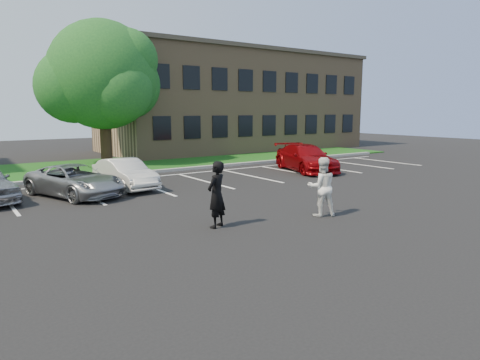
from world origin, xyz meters
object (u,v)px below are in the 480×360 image
office_building (234,101)px  car_silver_minivan (75,181)px  man_black_suit (216,195)px  tree (104,78)px  car_red_compact (306,158)px  man_white_shirt (322,187)px  car_white_sedan (125,174)px

office_building → car_silver_minivan: office_building is taller
man_black_suit → office_building: bearing=-152.9°
office_building → car_silver_minivan: bearing=-140.5°
tree → man_black_suit: 17.30m
car_red_compact → car_silver_minivan: bearing=-163.2°
car_silver_minivan → tree: bearing=45.3°
man_white_shirt → car_white_sedan: man_white_shirt is taller
car_silver_minivan → car_red_compact: (12.48, -0.02, 0.11)m
office_building → car_silver_minivan: size_ratio=4.99×
man_black_suit → car_red_compact: (10.32, 7.11, -0.24)m
man_black_suit → car_silver_minivan: (-2.16, 7.13, -0.35)m
tree → car_silver_minivan: bearing=-114.7°
car_silver_minivan → man_black_suit: bearing=-93.1°
car_white_sedan → car_silver_minivan: bearing=-174.1°
tree → man_black_suit: bearing=-97.5°
office_building → car_red_compact: 15.39m
car_red_compact → office_building: bearing=88.4°
car_red_compact → man_white_shirt: bearing=-114.1°
office_building → tree: tree is taller
man_white_shirt → car_red_compact: bearing=-104.0°
man_white_shirt → car_silver_minivan: (-5.65, 7.89, -0.33)m
office_building → car_red_compact: office_building is taller
office_building → car_red_compact: size_ratio=4.42×
car_silver_minivan → car_red_compact: 12.48m
car_white_sedan → man_white_shirt: bearing=-73.2°
car_silver_minivan → man_white_shirt: bearing=-74.4°
office_building → man_white_shirt: 25.16m
car_white_sedan → man_black_suit: bearing=-95.9°
man_black_suit → car_red_compact: size_ratio=0.38×
tree → office_building: bearing=20.2°
car_white_sedan → car_red_compact: (10.28, -0.47, 0.09)m
tree → man_white_shirt: 17.95m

